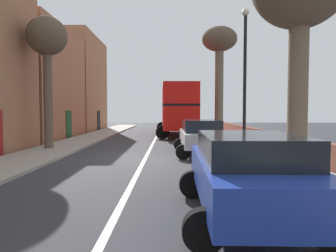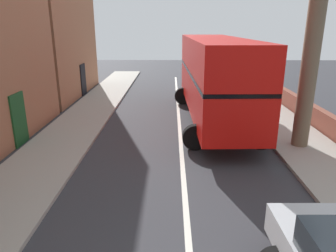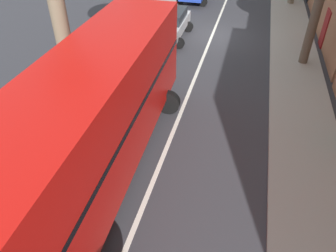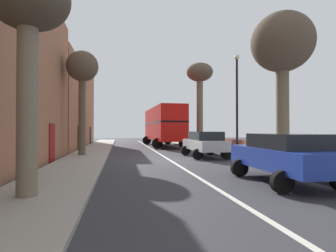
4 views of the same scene
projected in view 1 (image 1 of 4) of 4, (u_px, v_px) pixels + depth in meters
name	position (u px, v px, depth m)	size (l,w,h in m)	color
ground_plane	(145.00, 159.00, 13.12)	(84.00, 84.00, 0.00)	#333338
road_centre_line	(145.00, 159.00, 13.12)	(0.16, 54.00, 0.01)	silver
sidewalk_left	(32.00, 157.00, 13.15)	(2.60, 60.00, 0.12)	#9E998E
sidewalk_right	(259.00, 157.00, 13.10)	(2.60, 60.00, 0.12)	#9E998E
boundary_wall_right	(295.00, 148.00, 13.07)	(0.36, 54.00, 0.97)	brown
double_decker_bus	(177.00, 108.00, 25.86)	(3.79, 11.02, 4.06)	red
parked_car_blue_right_0	(247.00, 170.00, 5.69)	(2.54, 4.54, 1.63)	#1E389E
parked_car_silver_right_2	(201.00, 135.00, 14.16)	(2.46, 4.52, 1.64)	#B7BABF
street_tree_left_2	(47.00, 43.00, 15.72)	(2.07, 2.07, 6.81)	brown
street_tree_right_3	(219.00, 49.00, 22.12)	(2.54, 2.54, 8.06)	brown
lamppost_right	(245.00, 70.00, 13.10)	(0.32, 0.32, 6.31)	black
litter_bin_right	(271.00, 144.00, 12.74)	(0.55, 0.55, 1.11)	black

